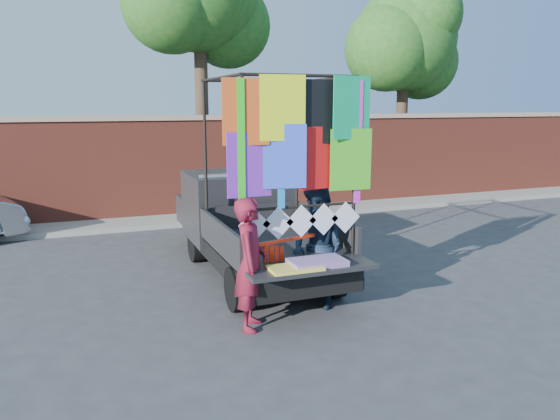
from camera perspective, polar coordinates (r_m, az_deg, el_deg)
name	(u,v)px	position (r m, az deg, el deg)	size (l,w,h in m)	color
ground	(269,310)	(7.94, -1.20, -10.41)	(90.00, 90.00, 0.00)	#38383A
brick_wall	(176,166)	(14.26, -10.83, 4.52)	(30.00, 0.45, 2.61)	#953C2B
curb	(183,220)	(13.78, -10.11, -1.01)	(30.00, 1.20, 0.12)	gray
tree_right	(407,43)	(18.19, 13.10, 16.63)	(4.20, 3.30, 6.62)	#38281C
pickup_truck	(245,221)	(9.81, -3.71, -1.17)	(2.07, 5.21, 3.28)	black
woman	(251,264)	(7.08, -3.08, -5.66)	(0.63, 0.42, 1.74)	maroon
man	(318,247)	(7.84, 3.96, -3.91)	(0.86, 0.67, 1.76)	#152235
streamer_bundle	(279,255)	(7.39, -0.11, -4.68)	(0.94, 0.29, 0.66)	red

